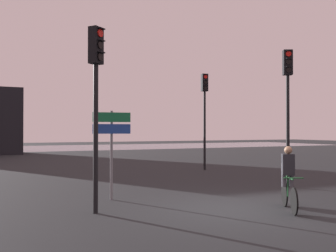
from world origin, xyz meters
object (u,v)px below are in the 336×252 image
(traffic_light_near_left, at_px, (96,84))
(traffic_light_far_right, at_px, (205,104))
(traffic_light_near_right, at_px, (288,92))
(cyclist, at_px, (288,178))
(direction_sign_post, at_px, (112,138))

(traffic_light_near_left, relative_size, traffic_light_far_right, 0.92)
(traffic_light_near_right, height_order, cyclist, traffic_light_near_right)
(traffic_light_near_right, distance_m, traffic_light_near_left, 7.42)
(direction_sign_post, bearing_deg, cyclist, 148.62)
(cyclist, bearing_deg, traffic_light_near_right, -102.44)
(traffic_light_near_right, bearing_deg, cyclist, 75.00)
(traffic_light_near_right, bearing_deg, traffic_light_far_right, -65.20)
(traffic_light_far_right, height_order, cyclist, traffic_light_far_right)
(traffic_light_near_left, distance_m, traffic_light_far_right, 10.84)
(traffic_light_near_left, distance_m, direction_sign_post, 2.25)
(direction_sign_post, bearing_deg, traffic_light_near_left, 71.34)
(traffic_light_near_right, xyz_separation_m, direction_sign_post, (-6.44, 0.31, -1.60))
(cyclist, bearing_deg, traffic_light_near_left, 9.93)
(traffic_light_near_right, height_order, direction_sign_post, traffic_light_near_right)
(traffic_light_near_left, bearing_deg, traffic_light_far_right, -172.78)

